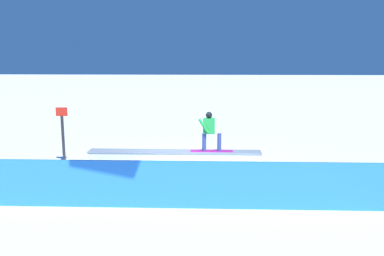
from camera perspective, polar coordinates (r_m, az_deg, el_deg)
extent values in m
plane|color=white|center=(14.32, -2.43, -5.92)|extent=(120.00, 120.00, 0.00)
cube|color=white|center=(14.23, -2.44, -4.65)|extent=(5.95, 0.50, 0.66)
cube|color=white|center=(14.28, -2.43, -5.28)|extent=(5.96, 0.51, 0.16)
cube|color=#9099A3|center=(14.15, -2.45, -3.28)|extent=(5.95, 0.56, 0.04)
cube|color=#B51C8A|center=(14.09, 2.76, -3.22)|extent=(1.46, 0.29, 0.01)
cylinder|color=#37458E|center=(14.02, 1.71, -1.98)|extent=(0.14, 0.14, 0.61)
cylinder|color=#37458E|center=(14.03, 3.82, -1.99)|extent=(0.14, 0.14, 0.61)
cube|color=green|center=(13.91, 2.37, 0.30)|extent=(0.40, 0.24, 0.53)
sphere|color=black|center=(13.85, 2.38, 1.81)|extent=(0.22, 0.22, 0.22)
cylinder|color=green|center=(13.74, 1.63, 0.28)|extent=(0.37, 0.09, 0.51)
cylinder|color=green|center=(14.07, 2.77, 0.52)|extent=(0.16, 0.09, 0.56)
cube|color=#297BE0|center=(10.83, -3.91, -7.88)|extent=(11.56, 0.09, 1.28)
cylinder|color=#262628|center=(15.10, -17.49, -1.89)|extent=(0.10, 0.10, 1.87)
cube|color=red|center=(14.91, -17.72, 2.18)|extent=(0.40, 0.04, 0.30)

